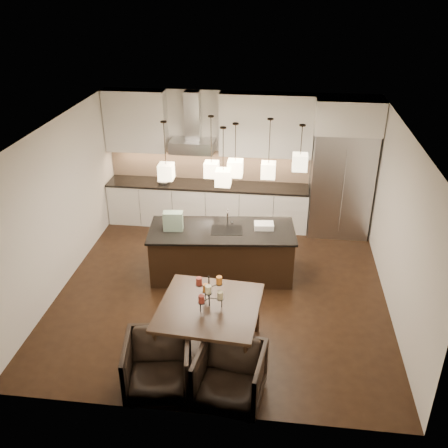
# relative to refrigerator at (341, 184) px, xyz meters

# --- Properties ---
(floor) EXTENTS (5.50, 5.50, 0.02)m
(floor) POSITION_rel_refrigerator_xyz_m (-2.10, -2.38, -1.08)
(floor) COLOR black
(floor) RESTS_ON ground
(ceiling) EXTENTS (5.50, 5.50, 0.02)m
(ceiling) POSITION_rel_refrigerator_xyz_m (-2.10, -2.38, 1.73)
(ceiling) COLOR white
(ceiling) RESTS_ON wall_back
(wall_back) EXTENTS (5.50, 0.02, 2.80)m
(wall_back) POSITION_rel_refrigerator_xyz_m (-2.10, 0.38, 0.32)
(wall_back) COLOR silver
(wall_back) RESTS_ON ground
(wall_front) EXTENTS (5.50, 0.02, 2.80)m
(wall_front) POSITION_rel_refrigerator_xyz_m (-2.10, -5.14, 0.32)
(wall_front) COLOR silver
(wall_front) RESTS_ON ground
(wall_left) EXTENTS (0.02, 5.50, 2.80)m
(wall_left) POSITION_rel_refrigerator_xyz_m (-4.86, -2.38, 0.32)
(wall_left) COLOR silver
(wall_left) RESTS_ON ground
(wall_right) EXTENTS (0.02, 5.50, 2.80)m
(wall_right) POSITION_rel_refrigerator_xyz_m (0.66, -2.38, 0.32)
(wall_right) COLOR silver
(wall_right) RESTS_ON ground
(refrigerator) EXTENTS (1.20, 0.72, 2.15)m
(refrigerator) POSITION_rel_refrigerator_xyz_m (0.00, 0.00, 0.00)
(refrigerator) COLOR #B7B7BA
(refrigerator) RESTS_ON floor
(fridge_panel) EXTENTS (1.26, 0.72, 0.65)m
(fridge_panel) POSITION_rel_refrigerator_xyz_m (0.00, 0.00, 1.40)
(fridge_panel) COLOR silver
(fridge_panel) RESTS_ON refrigerator
(lower_cabinets) EXTENTS (4.21, 0.62, 0.88)m
(lower_cabinets) POSITION_rel_refrigerator_xyz_m (-2.73, 0.05, -0.64)
(lower_cabinets) COLOR silver
(lower_cabinets) RESTS_ON floor
(countertop) EXTENTS (4.21, 0.66, 0.04)m
(countertop) POSITION_rel_refrigerator_xyz_m (-2.73, 0.05, -0.17)
(countertop) COLOR black
(countertop) RESTS_ON lower_cabinets
(backsplash) EXTENTS (4.21, 0.02, 0.63)m
(backsplash) POSITION_rel_refrigerator_xyz_m (-2.73, 0.35, 0.16)
(backsplash) COLOR beige
(backsplash) RESTS_ON countertop
(upper_cab_left) EXTENTS (1.25, 0.35, 1.25)m
(upper_cab_left) POSITION_rel_refrigerator_xyz_m (-4.20, 0.19, 1.10)
(upper_cab_left) COLOR silver
(upper_cab_left) RESTS_ON wall_back
(upper_cab_right) EXTENTS (1.85, 0.35, 1.25)m
(upper_cab_right) POSITION_rel_refrigerator_xyz_m (-1.55, 0.19, 1.10)
(upper_cab_right) COLOR silver
(upper_cab_right) RESTS_ON wall_back
(hood_canopy) EXTENTS (0.90, 0.52, 0.24)m
(hood_canopy) POSITION_rel_refrigerator_xyz_m (-3.03, 0.10, 0.65)
(hood_canopy) COLOR #B7B7BA
(hood_canopy) RESTS_ON wall_back
(hood_chimney) EXTENTS (0.30, 0.28, 0.96)m
(hood_chimney) POSITION_rel_refrigerator_xyz_m (-3.03, 0.21, 1.24)
(hood_chimney) COLOR #B7B7BA
(hood_chimney) RESTS_ON hood_canopy
(fruit_bowl) EXTENTS (0.29, 0.29, 0.06)m
(fruit_bowl) POSITION_rel_refrigerator_xyz_m (-3.64, 0.00, -0.12)
(fruit_bowl) COLOR silver
(fruit_bowl) RESTS_ON countertop
(island_body) EXTENTS (2.54, 1.23, 0.86)m
(island_body) POSITION_rel_refrigerator_xyz_m (-2.17, -1.91, -0.64)
(island_body) COLOR black
(island_body) RESTS_ON floor
(island_top) EXTENTS (2.62, 1.31, 0.04)m
(island_top) POSITION_rel_refrigerator_xyz_m (-2.17, -1.91, -0.19)
(island_top) COLOR black
(island_top) RESTS_ON island_body
(faucet) EXTENTS (0.12, 0.24, 0.37)m
(faucet) POSITION_rel_refrigerator_xyz_m (-2.08, -1.81, 0.01)
(faucet) COLOR silver
(faucet) RESTS_ON island_top
(tote_bag) EXTENTS (0.35, 0.21, 0.33)m
(tote_bag) POSITION_rel_refrigerator_xyz_m (-3.00, -2.01, -0.01)
(tote_bag) COLOR #174C2C
(tote_bag) RESTS_ON island_top
(food_container) EXTENTS (0.36, 0.27, 0.10)m
(food_container) POSITION_rel_refrigerator_xyz_m (-1.45, -1.77, -0.12)
(food_container) COLOR silver
(food_container) RESTS_ON island_top
(dining_table) EXTENTS (1.45, 1.45, 0.81)m
(dining_table) POSITION_rel_refrigerator_xyz_m (-2.08, -4.00, -0.67)
(dining_table) COLOR black
(dining_table) RESTS_ON floor
(candelabra) EXTENTS (0.42, 0.42, 0.48)m
(candelabra) POSITION_rel_refrigerator_xyz_m (-2.08, -4.00, -0.02)
(candelabra) COLOR black
(candelabra) RESTS_ON dining_table
(candle_a) EXTENTS (0.09, 0.09, 0.11)m
(candle_a) POSITION_rel_refrigerator_xyz_m (-1.93, -4.01, -0.07)
(candle_a) COLOR beige
(candle_a) RESTS_ON candelabra
(candle_b) EXTENTS (0.09, 0.09, 0.11)m
(candle_b) POSITION_rel_refrigerator_xyz_m (-2.15, -3.86, -0.07)
(candle_b) COLOR orange
(candle_b) RESTS_ON candelabra
(candle_c) EXTENTS (0.09, 0.09, 0.11)m
(candle_c) POSITION_rel_refrigerator_xyz_m (-2.17, -4.12, -0.07)
(candle_c) COLOR maroon
(candle_c) RESTS_ON candelabra
(candle_d) EXTENTS (0.09, 0.09, 0.11)m
(candle_d) POSITION_rel_refrigerator_xyz_m (-1.95, -3.91, 0.11)
(candle_d) COLOR orange
(candle_d) RESTS_ON candelabra
(candle_e) EXTENTS (0.09, 0.09, 0.11)m
(candle_e) POSITION_rel_refrigerator_xyz_m (-2.22, -3.97, 0.11)
(candle_e) COLOR maroon
(candle_e) RESTS_ON candelabra
(candle_f) EXTENTS (0.09, 0.09, 0.11)m
(candle_f) POSITION_rel_refrigerator_xyz_m (-2.07, -4.14, 0.11)
(candle_f) COLOR beige
(candle_f) RESTS_ON candelabra
(armchair_left) EXTENTS (0.95, 0.97, 0.78)m
(armchair_left) POSITION_rel_refrigerator_xyz_m (-2.64, -4.78, -0.69)
(armchair_left) COLOR black
(armchair_left) RESTS_ON floor
(armchair_right) EXTENTS (0.92, 0.94, 0.77)m
(armchair_right) POSITION_rel_refrigerator_xyz_m (-1.70, -4.84, -0.69)
(armchair_right) COLOR black
(armchair_right) RESTS_ON floor
(pendant_a) EXTENTS (0.24, 0.24, 0.26)m
(pendant_a) POSITION_rel_refrigerator_xyz_m (-3.08, -1.98, 0.88)
(pendant_a) COLOR #FFE8AE
(pendant_a) RESTS_ON ceiling
(pendant_b) EXTENTS (0.24, 0.24, 0.26)m
(pendant_b) POSITION_rel_refrigerator_xyz_m (-2.39, -1.57, 0.80)
(pendant_b) COLOR #FFE8AE
(pendant_b) RESTS_ON ceiling
(pendant_c) EXTENTS (0.24, 0.24, 0.26)m
(pendant_c) POSITION_rel_refrigerator_xyz_m (-1.95, -1.95, 0.98)
(pendant_c) COLOR #FFE8AE
(pendant_c) RESTS_ON ceiling
(pendant_d) EXTENTS (0.24, 0.24, 0.26)m
(pendant_d) POSITION_rel_refrigerator_xyz_m (-1.42, -1.61, 0.85)
(pendant_d) COLOR #FFE8AE
(pendant_d) RESTS_ON ceiling
(pendant_e) EXTENTS (0.24, 0.24, 0.26)m
(pendant_e) POSITION_rel_refrigerator_xyz_m (-0.92, -1.91, 1.12)
(pendant_e) COLOR #FFE8AE
(pendant_e) RESTS_ON ceiling
(pendant_f) EXTENTS (0.24, 0.24, 0.26)m
(pendant_f) POSITION_rel_refrigerator_xyz_m (-2.11, -2.19, 0.91)
(pendant_f) COLOR #FFE8AE
(pendant_f) RESTS_ON ceiling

